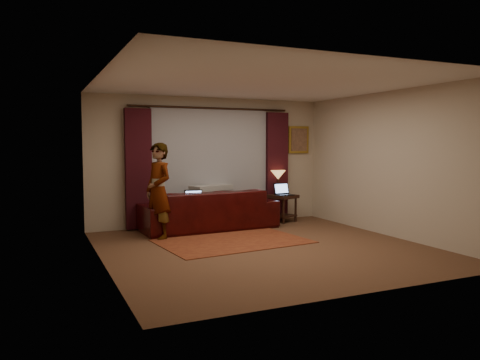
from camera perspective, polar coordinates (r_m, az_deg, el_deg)
name	(u,v)px	position (r m, az deg, el deg)	size (l,w,h in m)	color
floor	(265,248)	(7.55, 3.05, -8.29)	(5.00, 5.00, 0.01)	brown
ceiling	(266,83)	(7.43, 3.13, 11.71)	(5.00, 5.00, 0.02)	silver
wall_back	(210,161)	(9.67, -3.69, 2.30)	(5.00, 0.02, 2.60)	#BBAB93
wall_front	(370,177)	(5.28, 15.56, 0.39)	(5.00, 0.02, 2.60)	#BBAB93
wall_left	(101,170)	(6.62, -16.54, 1.15)	(0.02, 5.00, 2.60)	#BBAB93
wall_right	(389,164)	(8.80, 17.74, 1.89)	(0.02, 5.00, 2.60)	#BBAB93
sheer_curtain	(211,152)	(9.61, -3.57, 3.48)	(2.50, 0.05, 1.80)	#95959C
drape_left	(138,169)	(9.15, -12.28, 1.33)	(0.50, 0.14, 2.30)	#330C13
drape_right	(276,166)	(10.19, 4.47, 1.73)	(0.50, 0.14, 2.30)	#330C13
curtain_rod	(212,108)	(9.59, -3.49, 8.74)	(0.04, 0.04, 3.40)	black
picture_frame	(299,140)	(10.55, 7.15, 4.89)	(0.50, 0.04, 0.60)	#B18C2E
sofa	(209,202)	(9.09, -3.80, -2.71)	(2.62, 1.13, 1.06)	black
throw_blanket	(211,174)	(9.38, -3.52, 0.77)	(0.89, 0.36, 0.11)	#999793
clothing_pile	(254,195)	(9.34, 1.78, -1.84)	(0.52, 0.40, 0.22)	brown
laptop_sofa	(195,197)	(8.80, -5.48, -2.14)	(0.35, 0.38, 0.25)	black
area_rug	(233,241)	(8.01, -0.90, -7.47)	(2.43, 1.62, 0.01)	maroon
end_table	(283,208)	(10.02, 5.24, -3.45)	(0.50, 0.50, 0.58)	black
tiffany_lamp	(278,182)	(10.09, 4.66, -0.27)	(0.32, 0.32, 0.51)	#A17E3D
laptop_table	(285,189)	(9.87, 5.45, -1.14)	(0.35, 0.38, 0.26)	black
person	(159,191)	(8.26, -9.90, -1.32)	(0.49, 0.49, 1.68)	#999793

